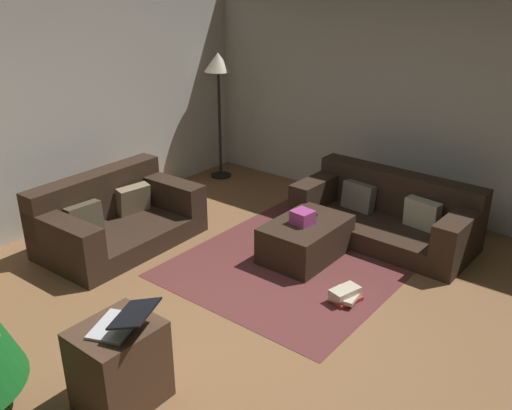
# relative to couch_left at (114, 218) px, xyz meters

# --- Properties ---
(ground_plane) EXTENTS (6.40, 6.40, 0.00)m
(ground_plane) POSITION_rel_couch_left_xyz_m (-0.37, -2.26, -0.27)
(ground_plane) COLOR brown
(rear_partition) EXTENTS (6.40, 0.12, 2.60)m
(rear_partition) POSITION_rel_couch_left_xyz_m (-0.37, 0.88, 1.03)
(rear_partition) COLOR beige
(rear_partition) RESTS_ON ground_plane
(corner_partition) EXTENTS (0.12, 6.40, 2.60)m
(corner_partition) POSITION_rel_couch_left_xyz_m (2.77, -2.26, 1.03)
(corner_partition) COLOR beige
(corner_partition) RESTS_ON ground_plane
(couch_left) EXTENTS (1.61, 1.00, 0.70)m
(couch_left) POSITION_rel_couch_left_xyz_m (0.00, 0.00, 0.00)
(couch_left) COLOR #332319
(couch_left) RESTS_ON ground_plane
(couch_right) EXTENTS (0.91, 1.85, 0.67)m
(couch_right) POSITION_rel_couch_left_xyz_m (1.87, -2.17, -0.01)
(couch_right) COLOR #332319
(couch_right) RESTS_ON ground_plane
(ottoman) EXTENTS (0.89, 0.59, 0.37)m
(ottoman) POSITION_rel_couch_left_xyz_m (0.97, -1.74, -0.08)
(ottoman) COLOR #332319
(ottoman) RESTS_ON ground_plane
(gift_box) EXTENTS (0.20, 0.21, 0.13)m
(gift_box) POSITION_rel_couch_left_xyz_m (0.92, -1.72, 0.17)
(gift_box) COLOR #B23F8C
(gift_box) RESTS_ON ottoman
(tv_remote) EXTENTS (0.06, 0.16, 0.02)m
(tv_remote) POSITION_rel_couch_left_xyz_m (1.14, -1.66, 0.11)
(tv_remote) COLOR black
(tv_remote) RESTS_ON ottoman
(side_table) EXTENTS (0.52, 0.44, 0.58)m
(side_table) POSITION_rel_couch_left_xyz_m (-1.45, -1.92, 0.02)
(side_table) COLOR #4C3323
(side_table) RESTS_ON ground_plane
(laptop) EXTENTS (0.44, 0.47, 0.17)m
(laptop) POSITION_rel_couch_left_xyz_m (-1.43, -1.97, 0.37)
(laptop) COLOR silver
(laptop) RESTS_ON side_table
(book_stack) EXTENTS (0.30, 0.25, 0.13)m
(book_stack) POSITION_rel_couch_left_xyz_m (0.50, -2.46, -0.21)
(book_stack) COLOR #B7332D
(book_stack) RESTS_ON ground_plane
(corner_lamp) EXTENTS (0.36, 0.36, 1.68)m
(corner_lamp) POSITION_rel_couch_left_xyz_m (2.19, 0.49, 1.16)
(corner_lamp) COLOR black
(corner_lamp) RESTS_ON ground_plane
(area_rug) EXTENTS (2.60, 2.00, 0.01)m
(area_rug) POSITION_rel_couch_left_xyz_m (0.97, -1.74, -0.27)
(area_rug) COLOR brown
(area_rug) RESTS_ON ground_plane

